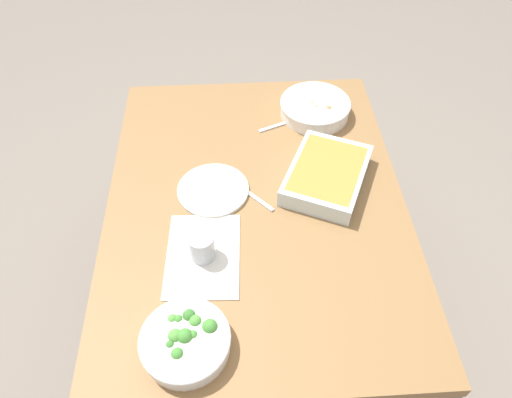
{
  "coord_description": "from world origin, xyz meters",
  "views": [
    {
      "loc": [
        0.95,
        -0.06,
        1.82
      ],
      "look_at": [
        0.0,
        0.0,
        0.74
      ],
      "focal_mm": 33.31,
      "sensor_mm": 36.0,
      "label": 1
    }
  ],
  "objects_px": {
    "spoon_by_stew": "(288,122)",
    "fork_on_table": "(248,193)",
    "stew_bowl": "(315,107)",
    "broccoli_bowl": "(186,341)",
    "side_plate": "(213,190)",
    "drink_cup": "(202,247)",
    "baking_dish": "(327,174)"
  },
  "relations": [
    {
      "from": "broccoli_bowl",
      "to": "side_plate",
      "type": "height_order",
      "value": "broccoli_bowl"
    },
    {
      "from": "stew_bowl",
      "to": "drink_cup",
      "type": "bearing_deg",
      "value": -33.56
    },
    {
      "from": "broccoli_bowl",
      "to": "baking_dish",
      "type": "relative_size",
      "value": 0.59
    },
    {
      "from": "broccoli_bowl",
      "to": "spoon_by_stew",
      "type": "height_order",
      "value": "broccoli_bowl"
    },
    {
      "from": "broccoli_bowl",
      "to": "baking_dish",
      "type": "xyz_separation_m",
      "value": [
        -0.52,
        0.42,
        0.0
      ]
    },
    {
      "from": "stew_bowl",
      "to": "broccoli_bowl",
      "type": "xyz_separation_m",
      "value": [
        0.85,
        -0.43,
        -0.0
      ]
    },
    {
      "from": "stew_bowl",
      "to": "spoon_by_stew",
      "type": "distance_m",
      "value": 0.11
    },
    {
      "from": "spoon_by_stew",
      "to": "fork_on_table",
      "type": "xyz_separation_m",
      "value": [
        0.33,
        -0.16,
        -0.0
      ]
    },
    {
      "from": "broccoli_bowl",
      "to": "side_plate",
      "type": "bearing_deg",
      "value": 172.85
    },
    {
      "from": "stew_bowl",
      "to": "side_plate",
      "type": "height_order",
      "value": "stew_bowl"
    },
    {
      "from": "stew_bowl",
      "to": "fork_on_table",
      "type": "distance_m",
      "value": 0.45
    },
    {
      "from": "broccoli_bowl",
      "to": "baking_dish",
      "type": "distance_m",
      "value": 0.66
    },
    {
      "from": "baking_dish",
      "to": "drink_cup",
      "type": "xyz_separation_m",
      "value": [
        0.26,
        -0.38,
        0.0
      ]
    },
    {
      "from": "broccoli_bowl",
      "to": "side_plate",
      "type": "xyz_separation_m",
      "value": [
        -0.5,
        0.06,
        -0.02
      ]
    },
    {
      "from": "broccoli_bowl",
      "to": "fork_on_table",
      "type": "relative_size",
      "value": 1.53
    },
    {
      "from": "broccoli_bowl",
      "to": "drink_cup",
      "type": "xyz_separation_m",
      "value": [
        -0.26,
        0.03,
        0.01
      ]
    },
    {
      "from": "drink_cup",
      "to": "spoon_by_stew",
      "type": "relative_size",
      "value": 0.5
    },
    {
      "from": "stew_bowl",
      "to": "spoon_by_stew",
      "type": "relative_size",
      "value": 1.48
    },
    {
      "from": "broccoli_bowl",
      "to": "baking_dish",
      "type": "height_order",
      "value": "broccoli_bowl"
    },
    {
      "from": "drink_cup",
      "to": "side_plate",
      "type": "height_order",
      "value": "drink_cup"
    },
    {
      "from": "stew_bowl",
      "to": "spoon_by_stew",
      "type": "bearing_deg",
      "value": -67.62
    },
    {
      "from": "broccoli_bowl",
      "to": "drink_cup",
      "type": "height_order",
      "value": "drink_cup"
    },
    {
      "from": "spoon_by_stew",
      "to": "fork_on_table",
      "type": "height_order",
      "value": "spoon_by_stew"
    },
    {
      "from": "stew_bowl",
      "to": "spoon_by_stew",
      "type": "xyz_separation_m",
      "value": [
        0.04,
        -0.1,
        -0.03
      ]
    },
    {
      "from": "broccoli_bowl",
      "to": "fork_on_table",
      "type": "xyz_separation_m",
      "value": [
        -0.48,
        0.17,
        -0.03
      ]
    },
    {
      "from": "stew_bowl",
      "to": "baking_dish",
      "type": "bearing_deg",
      "value": -1.91
    },
    {
      "from": "stew_bowl",
      "to": "broccoli_bowl",
      "type": "height_order",
      "value": "broccoli_bowl"
    },
    {
      "from": "stew_bowl",
      "to": "drink_cup",
      "type": "xyz_separation_m",
      "value": [
        0.59,
        -0.39,
        0.01
      ]
    },
    {
      "from": "baking_dish",
      "to": "side_plate",
      "type": "height_order",
      "value": "baking_dish"
    },
    {
      "from": "broccoli_bowl",
      "to": "fork_on_table",
      "type": "height_order",
      "value": "broccoli_bowl"
    },
    {
      "from": "drink_cup",
      "to": "stew_bowl",
      "type": "bearing_deg",
      "value": 146.44
    },
    {
      "from": "stew_bowl",
      "to": "broccoli_bowl",
      "type": "relative_size",
      "value": 1.16
    }
  ]
}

